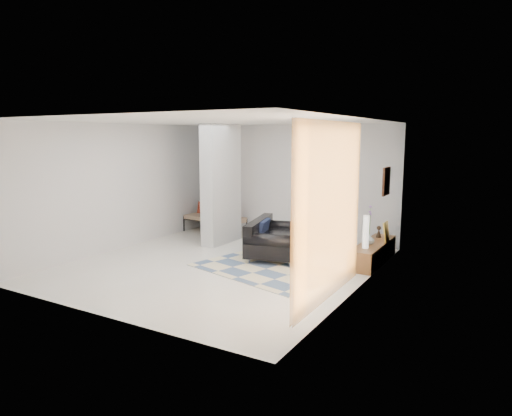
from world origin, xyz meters
The scene contains 17 objects.
floor centered at (0.00, 0.00, 0.00)m, with size 6.00×6.00×0.00m, color silver.
ceiling centered at (0.00, 0.00, 2.80)m, with size 6.00×6.00×0.00m, color white.
wall_back centered at (0.00, 3.00, 1.40)m, with size 6.00×6.00×0.00m, color silver.
wall_front centered at (0.00, -3.00, 1.40)m, with size 6.00×6.00×0.00m, color silver.
wall_left centered at (-2.75, 0.00, 1.40)m, with size 6.00×6.00×0.00m, color silver.
wall_right centered at (2.75, 0.00, 1.40)m, with size 6.00×6.00×0.00m, color silver.
partition_column centered at (-1.10, 1.60, 1.40)m, with size 0.35×1.20×2.80m, color #B5B9BC.
hallway_door centered at (-2.10, 2.96, 1.02)m, with size 0.85×0.06×2.04m, color beige.
curtain centered at (2.67, -1.15, 1.45)m, with size 2.55×2.55×0.00m, color gold.
wall_art centered at (2.72, 1.69, 1.65)m, with size 0.04×0.45×0.55m, color #391C0F.
media_console centered at (2.52, 1.69, 0.20)m, with size 0.45×1.86×0.80m.
loveseat centered at (0.53, 1.18, 0.35)m, with size 1.41×1.93×0.76m.
daybed centered at (-1.92, 2.48, 0.42)m, with size 1.70×0.85×0.77m.
area_rug centered at (0.90, 0.16, 0.01)m, with size 2.66×1.77×0.01m, color beige.
cylinder_lamp centered at (2.50, 1.19, 0.71)m, with size 0.11×0.11×0.63m, color white.
bronze_figurine centered at (2.47, 2.24, 0.52)m, with size 0.12×0.12×0.24m, color #322216, non-canonical shape.
vase centered at (2.47, 1.54, 0.50)m, with size 0.20×0.20×0.21m, color silver.
Camera 1 is at (4.94, -7.22, 2.51)m, focal length 32.00 mm.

